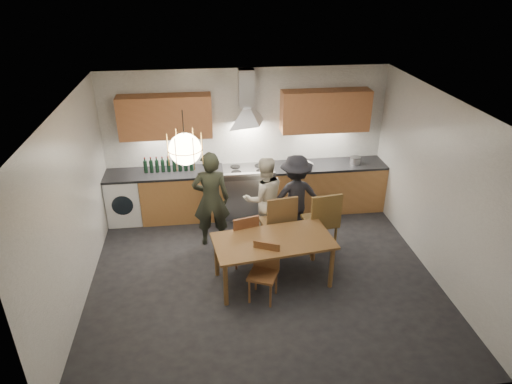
{
  "coord_description": "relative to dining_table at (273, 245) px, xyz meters",
  "views": [
    {
      "loc": [
        -0.78,
        -5.44,
        4.15
      ],
      "look_at": [
        -0.05,
        0.4,
        1.2
      ],
      "focal_mm": 32.0,
      "sensor_mm": 36.0,
      "label": 1
    }
  ],
  "objects": [
    {
      "name": "stock_pot",
      "position": [
        1.82,
        2.03,
        0.34
      ],
      "size": [
        0.18,
        0.18,
        0.13
      ],
      "primitive_type": "cylinder",
      "rotation": [
        0.0,
        0.0,
        0.01
      ],
      "color": "silver",
      "rests_on": "counter_run"
    },
    {
      "name": "mixing_bowl",
      "position": [
        0.88,
        2.01,
        0.31
      ],
      "size": [
        0.37,
        0.37,
        0.07
      ],
      "primitive_type": "imported",
      "rotation": [
        0.0,
        0.0,
        0.41
      ],
      "color": "#B3B3B7",
      "rests_on": "counter_run"
    },
    {
      "name": "range_stove",
      "position": [
        -0.13,
        2.07,
        -0.18
      ],
      "size": [
        0.9,
        0.6,
        0.92
      ],
      "color": "silver",
      "rests_on": "ground"
    },
    {
      "name": "wine_bottles",
      "position": [
        -1.51,
        2.11,
        0.42
      ],
      "size": [
        0.85,
        0.07,
        0.28
      ],
      "color": "black",
      "rests_on": "counter_run"
    },
    {
      "name": "chair_back_right",
      "position": [
        0.88,
        0.65,
        -0.01
      ],
      "size": [
        0.54,
        0.54,
        1.07
      ],
      "rotation": [
        0.0,
        0.0,
        3.27
      ],
      "color": "brown",
      "rests_on": "ground"
    },
    {
      "name": "chair_front",
      "position": [
        -0.16,
        -0.3,
        -0.16
      ],
      "size": [
        0.48,
        0.48,
        0.81
      ],
      "rotation": [
        0.0,
        0.0,
        -0.42
      ],
      "color": "brown",
      "rests_on": "ground"
    },
    {
      "name": "pendant_lamp",
      "position": [
        -1.13,
        0.03,
        1.48
      ],
      "size": [
        0.43,
        0.43,
        0.7
      ],
      "color": "black",
      "rests_on": "ground"
    },
    {
      "name": "chair_back_left",
      "position": [
        -0.37,
        0.46,
        -0.12
      ],
      "size": [
        0.48,
        0.48,
        0.87
      ],
      "rotation": [
        0.0,
        0.0,
        3.4
      ],
      "color": "brown",
      "rests_on": "ground"
    },
    {
      "name": "person_left",
      "position": [
        -0.82,
        1.14,
        0.18
      ],
      "size": [
        0.59,
        0.4,
        1.61
      ],
      "primitive_type": "imported",
      "rotation": [
        0.0,
        0.0,
        3.12
      ],
      "color": "black",
      "rests_on": "ground"
    },
    {
      "name": "person_mid",
      "position": [
        0.04,
        1.23,
        0.1
      ],
      "size": [
        0.79,
        0.66,
        1.43
      ],
      "primitive_type": "imported",
      "rotation": [
        0.0,
        0.0,
        3.33
      ],
      "color": "beige",
      "rests_on": "ground"
    },
    {
      "name": "chair_back_mid",
      "position": [
        0.2,
        0.66,
        -0.01
      ],
      "size": [
        0.55,
        0.55,
        1.06
      ],
      "rotation": [
        0.0,
        0.0,
        3.3
      ],
      "color": "brown",
      "rests_on": "ground"
    },
    {
      "name": "wall_fixtures",
      "position": [
        -0.13,
        2.19,
        1.25
      ],
      "size": [
        4.3,
        0.54,
        1.1
      ],
      "color": "#C87E4D",
      "rests_on": "ground"
    },
    {
      "name": "dining_table",
      "position": [
        0.0,
        0.0,
        0.0
      ],
      "size": [
        1.76,
        1.04,
        0.7
      ],
      "rotation": [
        0.0,
        0.0,
        0.13
      ],
      "color": "brown",
      "rests_on": "ground"
    },
    {
      "name": "counter_run",
      "position": [
        -0.1,
        2.08,
        -0.17
      ],
      "size": [
        5.0,
        0.62,
        0.9
      ],
      "color": "tan",
      "rests_on": "ground"
    },
    {
      "name": "person_right",
      "position": [
        0.57,
        1.24,
        0.1
      ],
      "size": [
        0.96,
        0.59,
        1.44
      ],
      "primitive_type": "imported",
      "rotation": [
        0.0,
        0.0,
        3.2
      ],
      "color": "black",
      "rests_on": "ground"
    },
    {
      "name": "ground",
      "position": [
        -0.13,
        0.13,
        -0.62
      ],
      "size": [
        5.0,
        5.0,
        0.0
      ],
      "primitive_type": "plane",
      "color": "black",
      "rests_on": "ground"
    },
    {
      "name": "room_shell",
      "position": [
        -0.13,
        0.13,
        1.09
      ],
      "size": [
        5.02,
        4.52,
        2.61
      ],
      "color": "white",
      "rests_on": "ground"
    }
  ]
}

